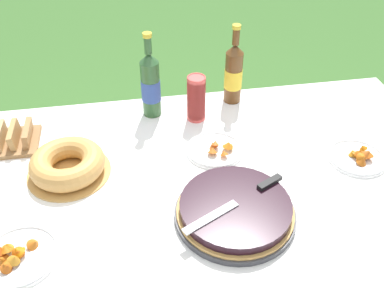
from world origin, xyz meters
TOP-DOWN VIEW (x-y plane):
  - garden_table at (0.00, 0.00)m, footprint 1.84×1.16m
  - tablecloth at (0.00, 0.00)m, footprint 1.85×1.17m
  - berry_tart at (0.07, -0.13)m, footprint 0.37×0.37m
  - serving_knife at (0.10, -0.12)m, footprint 0.35×0.19m
  - bundt_cake at (-0.44, 0.15)m, footprint 0.28×0.28m
  - cup_stack at (0.05, 0.40)m, footprint 0.07×0.07m
  - cider_bottle_green at (-0.12, 0.47)m, footprint 0.08×0.08m
  - cider_bottle_amber at (0.22, 0.51)m, footprint 0.07×0.07m
  - snack_plate_near at (0.08, 0.18)m, footprint 0.21×0.21m
  - snack_plate_left at (0.56, 0.05)m, footprint 0.20×0.20m
  - snack_plate_right at (-0.56, -0.18)m, footprint 0.22×0.22m
  - bread_board at (-0.69, 0.35)m, footprint 0.26×0.18m

SIDE VIEW (x-z plane):
  - garden_table at x=0.00m, z-range 0.31..1.04m
  - tablecloth at x=0.00m, z-range 0.67..0.78m
  - snack_plate_near at x=0.08m, z-range 0.72..0.77m
  - snack_plate_right at x=-0.56m, z-range 0.72..0.78m
  - snack_plate_left at x=0.56m, z-range 0.72..0.78m
  - bread_board at x=-0.69m, z-range 0.73..0.80m
  - berry_tart at x=0.07m, z-range 0.74..0.79m
  - bundt_cake at x=-0.44m, z-range 0.74..0.82m
  - serving_knife at x=0.10m, z-range 0.79..0.81m
  - cup_stack at x=0.05m, z-range 0.74..0.93m
  - cider_bottle_amber at x=0.22m, z-range 0.70..1.04m
  - cider_bottle_green at x=-0.12m, z-range 0.70..1.05m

